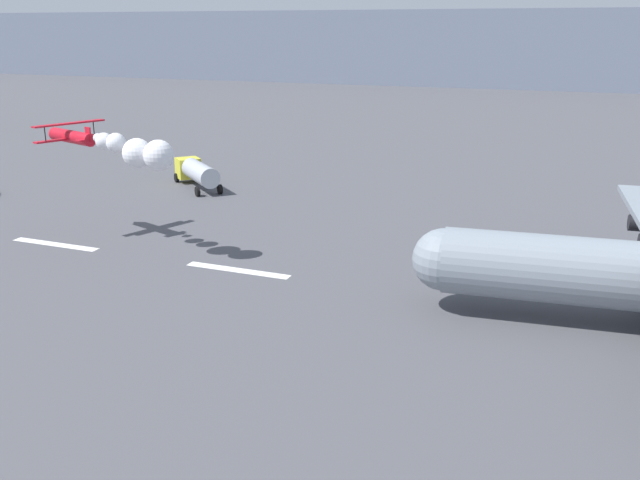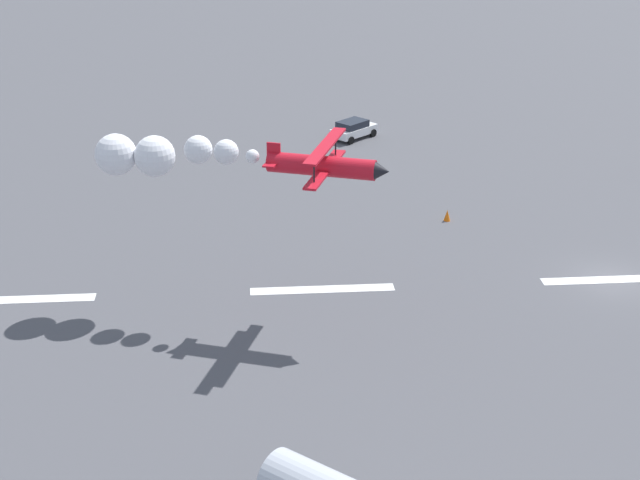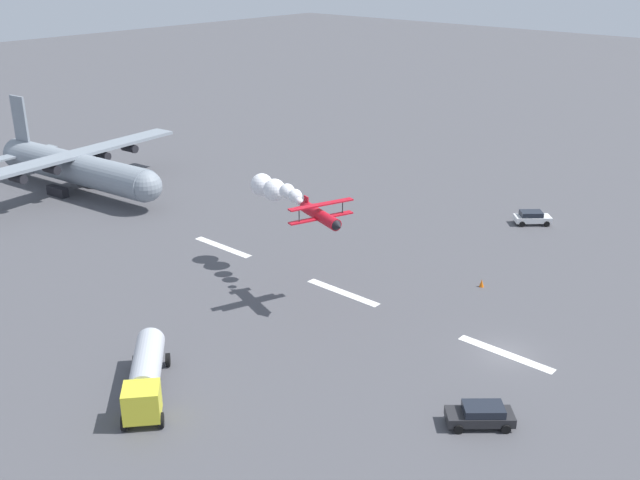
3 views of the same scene
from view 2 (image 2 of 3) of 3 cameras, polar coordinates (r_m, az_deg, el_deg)
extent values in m
plane|color=#4C4C51|center=(56.47, 17.02, -2.28)|extent=(440.00, 440.00, 0.00)
cube|color=white|center=(56.46, 17.02, -2.28)|extent=(8.00, 0.90, 0.01)
cube|color=white|center=(52.87, 0.14, -2.97)|extent=(8.00, 0.90, 0.01)
cube|color=white|center=(54.25, -17.46, -3.41)|extent=(8.00, 0.90, 0.01)
cylinder|color=red|center=(47.09, 0.08, 4.45)|extent=(5.47, 2.75, 1.02)
cube|color=red|center=(47.09, 0.32, 4.26)|extent=(2.58, 5.91, 0.12)
cube|color=red|center=(46.72, 0.32, 5.64)|extent=(2.58, 5.91, 0.12)
cylinder|color=black|center=(48.85, 0.94, 5.70)|extent=(0.08, 0.08, 1.19)
cylinder|color=black|center=(44.97, -0.36, 4.13)|extent=(0.08, 0.08, 1.19)
cube|color=red|center=(47.60, -2.78, 5.20)|extent=(0.69, 0.32, 1.10)
cube|color=red|center=(47.72, -2.77, 4.74)|extent=(1.22, 2.09, 0.08)
cone|color=black|center=(46.45, 3.75, 4.13)|extent=(0.95, 1.05, 0.87)
sphere|color=white|center=(47.85, -4.06, 5.01)|extent=(0.70, 0.70, 0.70)
sphere|color=white|center=(48.75, -5.63, 5.26)|extent=(1.28, 1.28, 1.28)
sphere|color=white|center=(49.20, -7.29, 5.39)|extent=(1.46, 1.46, 1.46)
sphere|color=white|center=(50.15, -9.85, 4.97)|extent=(2.14, 2.14, 2.14)
sphere|color=white|center=(50.67, -12.12, 5.02)|extent=(2.17, 2.17, 2.17)
cube|color=white|center=(78.99, 2.04, 6.55)|extent=(4.17, 4.04, 0.65)
cube|color=#1E232D|center=(78.67, 1.95, 6.94)|extent=(2.89, 2.85, 0.55)
cylinder|color=black|center=(80.66, 2.21, 6.67)|extent=(0.62, 0.60, 0.64)
cylinder|color=black|center=(78.64, 0.87, 6.24)|extent=(0.62, 0.60, 0.64)
cylinder|color=black|center=(79.55, 3.20, 6.41)|extent=(0.62, 0.60, 0.64)
cylinder|color=black|center=(77.50, 1.86, 5.97)|extent=(0.62, 0.60, 0.64)
cone|color=orange|center=(62.50, 7.61, 1.47)|extent=(0.44, 0.44, 0.75)
camera|label=1|loc=(95.40, -27.47, 16.76)|focal=39.03mm
camera|label=3|loc=(42.55, 88.55, 9.49)|focal=41.24mm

